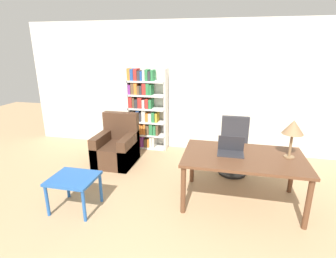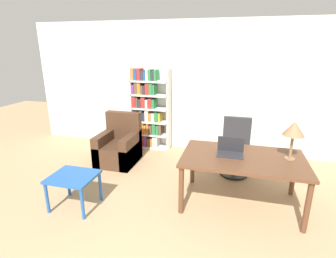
% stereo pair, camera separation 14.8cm
% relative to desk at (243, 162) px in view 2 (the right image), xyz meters
% --- Properties ---
extents(wall_back, '(8.00, 0.06, 2.70)m').
position_rel_desk_xyz_m(wall_back, '(-0.71, 1.97, 0.70)').
color(wall_back, silver).
rests_on(wall_back, ground_plane).
extents(desk, '(1.66, 1.01, 0.73)m').
position_rel_desk_xyz_m(desk, '(0.00, 0.00, 0.00)').
color(desk, brown).
rests_on(desk, ground_plane).
extents(laptop, '(0.36, 0.25, 0.25)m').
position_rel_desk_xyz_m(laptop, '(-0.18, 0.04, 0.14)').
color(laptop, '#2D2D33').
rests_on(laptop, desk).
extents(table_lamp, '(0.28, 0.28, 0.53)m').
position_rel_desk_xyz_m(table_lamp, '(0.61, 0.08, 0.50)').
color(table_lamp, olive).
rests_on(table_lamp, desk).
extents(office_chair, '(0.50, 0.50, 1.00)m').
position_rel_desk_xyz_m(office_chair, '(-0.10, 0.97, -0.18)').
color(office_chair, black).
rests_on(office_chair, ground_plane).
extents(side_table_blue, '(0.61, 0.54, 0.48)m').
position_rel_desk_xyz_m(side_table_blue, '(-2.25, -0.68, -0.24)').
color(side_table_blue, '#2356A3').
rests_on(side_table_blue, ground_plane).
extents(armchair, '(0.70, 0.79, 0.94)m').
position_rel_desk_xyz_m(armchair, '(-2.30, 0.88, -0.35)').
color(armchair, '#472D1E').
rests_on(armchair, ground_plane).
extents(bookshelf, '(0.86, 0.28, 1.76)m').
position_rel_desk_xyz_m(bookshelf, '(-2.01, 1.78, 0.19)').
color(bookshelf, white).
rests_on(bookshelf, ground_plane).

